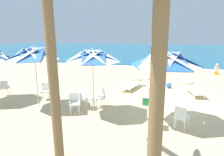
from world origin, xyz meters
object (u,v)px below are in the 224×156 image
Objects in this scene: beach_umbrella_0 at (166,60)px; beach_umbrella_1 at (93,57)px; plastic_chair_6 at (5,87)px; plastic_chair_5 at (46,90)px; palm_tree_2 at (160,39)px; sun_lounger_2 at (132,84)px; beachgoer_seated at (216,71)px; plastic_chair_1 at (154,114)px; beach_umbrella_2 at (35,54)px; plastic_chair_0 at (181,116)px; sun_lounger_1 at (152,84)px; beach_ball at (169,85)px; sun_lounger_0 at (194,89)px; plastic_chair_3 at (101,96)px; cooler_box at (148,101)px; plastic_chair_2 at (85,98)px; palm_tree_0 at (49,9)px; plastic_chair_4 at (74,102)px.

beach_umbrella_1 is at bearing 178.04° from beach_umbrella_0.
beach_umbrella_1 is 3.19× the size of plastic_chair_6.
palm_tree_2 is (5.78, -5.37, 2.78)m from plastic_chair_5.
beachgoer_seated reaches higher than sun_lounger_2.
beach_umbrella_0 is 3.21× the size of plastic_chair_1.
beach_umbrella_2 is at bearing 141.69° from palm_tree_2.
plastic_chair_1 is at bearing -14.84° from beach_umbrella_1.
sun_lounger_2 is (-2.59, 4.90, -0.22)m from plastic_chair_0.
plastic_chair_5 is 6.19m from sun_lounger_1.
palm_tree_2 is at bearing -91.92° from beach_ball.
beachgoer_seated reaches higher than plastic_chair_5.
beachgoer_seated is at bearing 69.57° from sun_lounger_0.
palm_tree_2 is (0.22, -3.59, 2.78)m from plastic_chair_1.
plastic_chair_5 is (-5.56, 1.78, 0.00)m from plastic_chair_1.
plastic_chair_3 is 1.00× the size of plastic_chair_6.
beach_umbrella_2 is 5.94m from sun_lounger_2.
plastic_chair_6 reaches higher than cooler_box.
beach_umbrella_2 is 5.59m from cooler_box.
beach_umbrella_0 is 3.93m from plastic_chair_2.
sun_lounger_2 is at bearing -164.86° from sun_lounger_1.
beach_umbrella_0 is 0.99× the size of beach_umbrella_2.
beach_umbrella_1 is 5.82m from plastic_chair_6.
sun_lounger_1 is 2.37× the size of beachgoer_seated.
plastic_chair_5 is at bearing 174.44° from plastic_chair_3.
palm_tree_0 is (5.67, -4.44, 3.40)m from plastic_chair_6.
plastic_chair_5 is 0.39× the size of sun_lounger_0.
beach_umbrella_1 is 8.05× the size of beach_ball.
plastic_chair_3 is 0.14× the size of palm_tree_0.
beach_umbrella_2 is at bearing 177.85° from beach_umbrella_0.
beach_umbrella_2 is at bearing 170.60° from plastic_chair_4.
plastic_chair_1 and plastic_chair_2 have the same top height.
plastic_chair_2 is 5.86m from beach_ball.
beach_ball is at bearing 84.63° from plastic_chair_1.
plastic_chair_6 reaches higher than sun_lounger_0.
plastic_chair_2 reaches higher than sun_lounger_0.
plastic_chair_3 is 0.94× the size of beachgoer_seated.
cooler_box is (1.22, -2.64, -0.08)m from sun_lounger_2.
sun_lounger_1 is 1.24m from sun_lounger_2.
plastic_chair_2 is at bearing -155.40° from cooler_box.
palm_tree_0 reaches higher than beach_ball.
palm_tree_0 is at bearing -94.81° from sun_lounger_2.
plastic_chair_0 is 1.00× the size of plastic_chair_1.
plastic_chair_0 is at bearing -75.01° from sun_lounger_1.
sun_lounger_0 is at bearing 46.39° from cooler_box.
beach_umbrella_1 is (-2.86, 0.10, 0.02)m from beach_umbrella_0.
beach_ball is at bearing 87.50° from beach_umbrella_0.
cooler_box is at bearing -65.18° from sun_lounger_2.
plastic_chair_0 is 5.48m from palm_tree_0.
plastic_chair_0 is 5.66m from beach_ball.
beach_umbrella_1 is (-3.50, 0.65, 1.92)m from plastic_chair_0.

